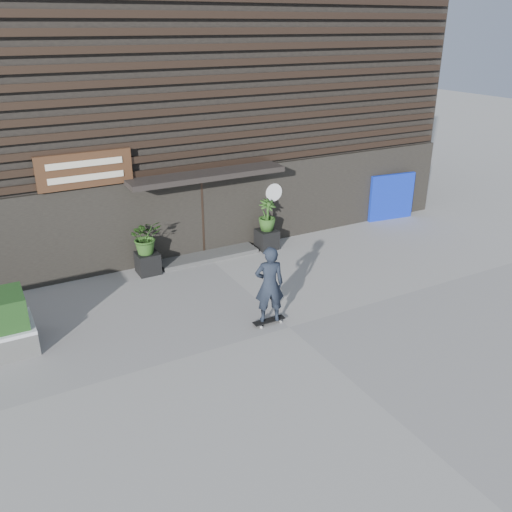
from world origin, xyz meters
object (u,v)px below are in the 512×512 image
planter_pot_left (148,263)px  skateboarder (269,285)px  planter_pot_right (267,239)px  blue_tarp (392,197)px

planter_pot_left → skateboarder: size_ratio=0.31×
planter_pot_right → blue_tarp: blue_tarp is taller
planter_pot_right → planter_pot_left: bearing=180.0°
planter_pot_left → blue_tarp: (9.00, 0.30, 0.51)m
planter_pot_right → skateboarder: skateboarder is taller
blue_tarp → skateboarder: (-7.43, -4.33, 0.19)m
skateboarder → planter_pot_left: bearing=111.3°
planter_pot_right → blue_tarp: (5.20, 0.30, 0.51)m
skateboarder → planter_pot_right: bearing=61.1°
blue_tarp → planter_pot_right: bearing=-170.0°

